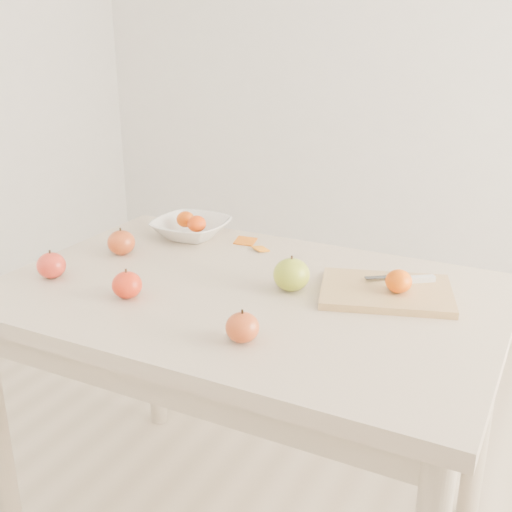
% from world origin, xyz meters
% --- Properties ---
extents(table, '(1.20, 0.80, 0.75)m').
position_xyz_m(table, '(0.00, 0.00, 0.65)').
color(table, '#C8B497').
rests_on(table, ground).
extents(cutting_board, '(0.36, 0.30, 0.02)m').
position_xyz_m(cutting_board, '(0.31, 0.12, 0.76)').
color(cutting_board, tan).
rests_on(cutting_board, table).
extents(board_tangerine, '(0.06, 0.06, 0.05)m').
position_xyz_m(board_tangerine, '(0.34, 0.11, 0.80)').
color(board_tangerine, '#CC6307').
rests_on(board_tangerine, cutting_board).
extents(fruit_bowl, '(0.22, 0.22, 0.05)m').
position_xyz_m(fruit_bowl, '(-0.33, 0.28, 0.78)').
color(fruit_bowl, white).
rests_on(fruit_bowl, table).
extents(bowl_tangerine_near, '(0.05, 0.05, 0.05)m').
position_xyz_m(bowl_tangerine_near, '(-0.36, 0.29, 0.80)').
color(bowl_tangerine_near, '#DA6007').
rests_on(bowl_tangerine_near, fruit_bowl).
extents(bowl_tangerine_far, '(0.06, 0.06, 0.05)m').
position_xyz_m(bowl_tangerine_far, '(-0.30, 0.26, 0.80)').
color(bowl_tangerine_far, '#CE3B07').
rests_on(bowl_tangerine_far, fruit_bowl).
extents(orange_peel_a, '(0.06, 0.05, 0.01)m').
position_xyz_m(orange_peel_a, '(-0.16, 0.30, 0.75)').
color(orange_peel_a, '#D3620E').
rests_on(orange_peel_a, table).
extents(orange_peel_b, '(0.06, 0.05, 0.01)m').
position_xyz_m(orange_peel_b, '(-0.10, 0.27, 0.75)').
color(orange_peel_b, orange).
rests_on(orange_peel_b, table).
extents(paring_knife, '(0.16, 0.09, 0.01)m').
position_xyz_m(paring_knife, '(0.36, 0.19, 0.78)').
color(paring_knife, white).
rests_on(paring_knife, cutting_board).
extents(apple_green, '(0.09, 0.09, 0.08)m').
position_xyz_m(apple_green, '(0.10, 0.05, 0.79)').
color(apple_green, olive).
rests_on(apple_green, table).
extents(apple_red_e, '(0.07, 0.07, 0.06)m').
position_xyz_m(apple_red_e, '(0.12, -0.24, 0.78)').
color(apple_red_e, '#97180A').
rests_on(apple_red_e, table).
extents(apple_red_d, '(0.07, 0.07, 0.07)m').
position_xyz_m(apple_red_d, '(-0.48, -0.15, 0.78)').
color(apple_red_d, maroon).
rests_on(apple_red_d, table).
extents(apple_red_c, '(0.07, 0.07, 0.06)m').
position_xyz_m(apple_red_c, '(-0.23, -0.17, 0.78)').
color(apple_red_c, '#A60408').
rests_on(apple_red_c, table).
extents(apple_red_b, '(0.08, 0.08, 0.07)m').
position_xyz_m(apple_red_b, '(-0.42, 0.06, 0.78)').
color(apple_red_b, maroon).
rests_on(apple_red_b, table).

